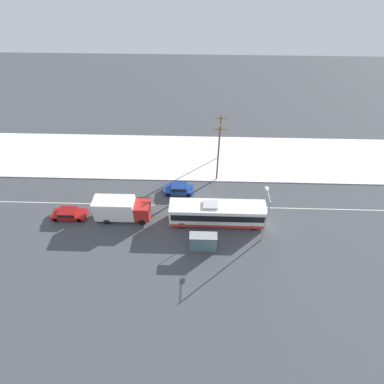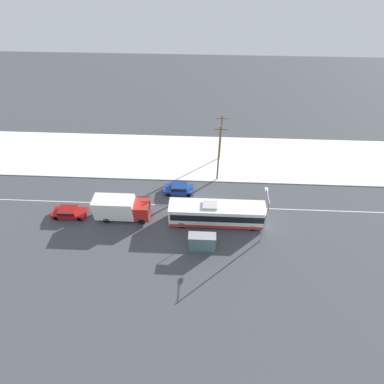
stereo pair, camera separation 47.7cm
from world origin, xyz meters
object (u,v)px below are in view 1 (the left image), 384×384
Objects in this scene: box_truck at (121,209)px; streetlamp at (266,213)px; parked_car_near_truck at (69,214)px; utility_pole_snowlot at (220,137)px; bus_shelter at (203,241)px; utility_pole_roadside at (218,153)px; city_bus at (217,214)px; sedan_car at (179,189)px; pedestrian_at_stop at (210,236)px.

box_truck is 1.07× the size of streetlamp.
utility_pole_snowlot reaches higher than parked_car_near_truck.
box_truck is at bearing 155.54° from bus_shelter.
box_truck is at bearing -146.57° from utility_pole_roadside.
sedan_car is at bearing 134.27° from city_bus.
parked_car_near_truck is at bearing -156.79° from utility_pole_roadside.
city_bus reaches higher than sedan_car.
sedan_car is 7.43m from utility_pole_roadside.
streetlamp is at bearing 18.20° from bus_shelter.
pedestrian_at_stop is at bearing -95.86° from utility_pole_roadside.
pedestrian_at_stop reaches higher than sedan_car.
box_truck is at bearing 172.15° from streetlamp.
bus_shelter is at bearing 109.44° from sedan_car.
bus_shelter is 7.92m from streetlamp.
utility_pole_snowlot is at bearing 34.51° from parked_car_near_truck.
box_truck is 0.77× the size of utility_pole_roadside.
bus_shelter is at bearing -98.62° from utility_pole_roadside.
streetlamp is (5.40, -2.17, 2.64)m from city_bus.
utility_pole_snowlot reaches higher than sedan_car.
box_truck is at bearing 0.84° from parked_car_near_truck.
sedan_car is at bearing 144.70° from streetlamp.
box_truck is 8.71m from sedan_car.
streetlamp reaches higher than parked_car_near_truck.
pedestrian_at_stop is 0.53× the size of bus_shelter.
bus_shelter is at bearing -110.99° from city_bus.
streetlamp is 11.85m from utility_pole_roadside.
city_bus is 2.74× the size of parked_car_near_truck.
utility_pole_snowlot is (19.83, 13.63, 3.34)m from parked_car_near_truck.
box_truck is at bearing -133.58° from utility_pole_snowlot.
streetlamp reaches higher than bus_shelter.
streetlamp reaches higher than pedestrian_at_stop.
parked_car_near_truck is 0.56× the size of utility_pole_snowlot.
utility_pole_roadside is at bearing -94.53° from utility_pole_snowlot.
box_truck is 18.82m from utility_pole_snowlot.
bus_shelter is 13.50m from utility_pole_roadside.
sedan_car is 1.28× the size of bus_shelter.
utility_pole_roadside is at bearing 84.14° from pedestrian_at_stop.
box_truck is 1.60× the size of parked_car_near_truck.
bus_shelter is (10.49, -4.77, -0.10)m from box_truck.
city_bus is 1.31× the size of utility_pole_roadside.
utility_pole_snowlot is (0.42, 5.31, -0.70)m from utility_pole_roadside.
box_truck is 0.90× the size of utility_pole_snowlot.
streetlamp is (17.61, -2.43, 2.43)m from box_truck.
parked_car_near_truck is 24.93m from streetlamp.
streetlamp is 16.65m from utility_pole_snowlot.
bus_shelter is at bearing -14.99° from parked_car_near_truck.
pedestrian_at_stop is 12.26m from utility_pole_roadside.
bus_shelter is at bearing -119.47° from pedestrian_at_stop.
pedestrian_at_stop is at bearing 116.65° from sedan_car.
utility_pole_roadside reaches higher than pedestrian_at_stop.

